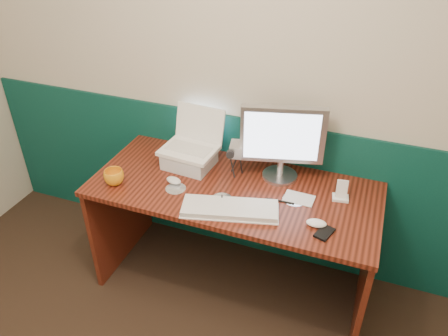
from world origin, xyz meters
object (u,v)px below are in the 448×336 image
at_px(desk, 233,238).
at_px(laptop, 188,132).
at_px(monitor, 282,142).
at_px(keyboard, 230,209).
at_px(camcorder, 236,160).
at_px(mug, 114,177).

distance_m(desk, laptop, 0.69).
relative_size(desk, monitor, 3.50).
relative_size(monitor, keyboard, 0.93).
bearing_deg(keyboard, monitor, 53.55).
height_order(laptop, keyboard, laptop).
xyz_separation_m(monitor, camcorder, (-0.24, -0.06, -0.13)).
xyz_separation_m(desk, laptop, (-0.32, 0.12, 0.60)).
relative_size(keyboard, camcorder, 2.60).
bearing_deg(camcorder, desk, -88.87).
bearing_deg(monitor, mug, -169.82).
height_order(laptop, monitor, monitor).
height_order(desk, camcorder, camcorder).
relative_size(desk, mug, 14.39).
bearing_deg(camcorder, keyboard, -88.24).
bearing_deg(laptop, keyboard, -36.69).
relative_size(laptop, mug, 2.82).
distance_m(mug, camcorder, 0.69).
bearing_deg(camcorder, laptop, 170.04).
xyz_separation_m(laptop, monitor, (0.54, 0.07, 0.00)).
height_order(keyboard, camcorder, camcorder).
distance_m(keyboard, mug, 0.69).
bearing_deg(laptop, camcorder, 6.74).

